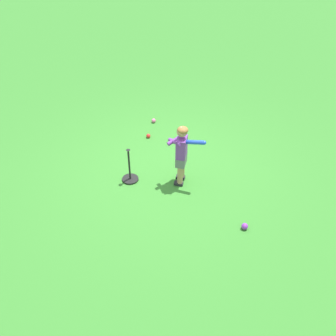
% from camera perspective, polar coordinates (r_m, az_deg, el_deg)
% --- Properties ---
extents(ground_plane, '(40.00, 40.00, 0.00)m').
position_cam_1_polar(ground_plane, '(6.80, 0.10, 0.08)').
color(ground_plane, '#38842D').
extents(child_batter, '(0.58, 0.38, 1.08)m').
position_cam_1_polar(child_batter, '(6.10, 2.06, 2.67)').
color(child_batter, '#232328').
rests_on(child_batter, ground).
extents(play_ball_by_bucket, '(0.10, 0.10, 0.10)m').
position_cam_1_polar(play_ball_by_bucket, '(5.77, 11.36, -8.51)').
color(play_ball_by_bucket, purple).
rests_on(play_ball_by_bucket, ground).
extents(play_ball_far_left, '(0.08, 0.08, 0.08)m').
position_cam_1_polar(play_ball_far_left, '(7.58, -2.94, 4.81)').
color(play_ball_far_left, red).
rests_on(play_ball_far_left, ground).
extents(play_ball_near_batter, '(0.09, 0.09, 0.09)m').
position_cam_1_polar(play_ball_near_batter, '(8.08, -2.15, 7.08)').
color(play_ball_near_batter, pink).
rests_on(play_ball_near_batter, ground).
extents(batting_tee, '(0.28, 0.28, 0.62)m').
position_cam_1_polar(batting_tee, '(6.49, -5.68, -1.04)').
color(batting_tee, black).
rests_on(batting_tee, ground).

